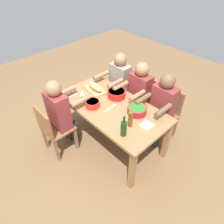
% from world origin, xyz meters
% --- Properties ---
extents(ground_plane, '(8.00, 8.00, 0.00)m').
position_xyz_m(ground_plane, '(0.00, 0.00, 0.00)').
color(ground_plane, brown).
extents(dining_table, '(1.62, 0.85, 0.74)m').
position_xyz_m(dining_table, '(0.00, 0.00, 0.65)').
color(dining_table, '#9E7044').
rests_on(dining_table, ground_plane).
extents(chair_far_center, '(0.40, 0.40, 0.85)m').
position_xyz_m(chair_far_center, '(0.00, 0.75, 0.48)').
color(chair_far_center, olive).
rests_on(chair_far_center, ground_plane).
extents(diner_far_center, '(0.41, 0.53, 1.20)m').
position_xyz_m(diner_far_center, '(-0.00, 0.56, 0.70)').
color(diner_far_center, '#2D2D38').
rests_on(diner_far_center, ground_plane).
extents(chair_far_right, '(0.40, 0.40, 0.85)m').
position_xyz_m(chair_far_right, '(0.45, 0.75, 0.48)').
color(chair_far_right, olive).
rests_on(chair_far_right, ground_plane).
extents(diner_far_right, '(0.41, 0.53, 1.20)m').
position_xyz_m(diner_far_right, '(0.45, 0.56, 0.70)').
color(diner_far_right, '#2D2D38').
rests_on(diner_far_right, ground_plane).
extents(chair_near_left, '(0.40, 0.40, 0.85)m').
position_xyz_m(chair_near_left, '(-0.45, -0.75, 0.48)').
color(chair_near_left, olive).
rests_on(chair_near_left, ground_plane).
extents(diner_near_left, '(0.41, 0.53, 1.20)m').
position_xyz_m(diner_near_left, '(-0.45, -0.56, 0.70)').
color(diner_near_left, '#2D2D38').
rests_on(diner_near_left, ground_plane).
extents(chair_far_left, '(0.40, 0.40, 0.85)m').
position_xyz_m(chair_far_left, '(-0.45, 0.75, 0.48)').
color(chair_far_left, olive).
rests_on(chair_far_left, ground_plane).
extents(diner_far_left, '(0.41, 0.53, 1.20)m').
position_xyz_m(diner_far_left, '(-0.45, 0.56, 0.70)').
color(diner_far_left, '#2D2D38').
rests_on(diner_far_left, ground_plane).
extents(serving_bowl_salad, '(0.27, 0.27, 0.11)m').
position_xyz_m(serving_bowl_salad, '(-0.12, 0.20, 0.80)').
color(serving_bowl_salad, red).
rests_on(serving_bowl_salad, dining_table).
extents(serving_bowl_fruit, '(0.20, 0.20, 0.09)m').
position_xyz_m(serving_bowl_fruit, '(-0.18, -0.20, 0.79)').
color(serving_bowl_fruit, red).
rests_on(serving_bowl_fruit, dining_table).
extents(serving_bowl_greens, '(0.26, 0.26, 0.10)m').
position_xyz_m(serving_bowl_greens, '(0.34, 0.14, 0.80)').
color(serving_bowl_greens, '#B21923').
rests_on(serving_bowl_greens, dining_table).
extents(cutting_board, '(0.43, 0.28, 0.02)m').
position_xyz_m(cutting_board, '(-0.48, 0.09, 0.75)').
color(cutting_board, tan).
rests_on(cutting_board, dining_table).
extents(bread_loaf, '(0.33, 0.16, 0.09)m').
position_xyz_m(bread_loaf, '(-0.48, 0.09, 0.81)').
color(bread_loaf, tan).
rests_on(bread_loaf, cutting_board).
extents(wine_bottle, '(0.08, 0.08, 0.29)m').
position_xyz_m(wine_bottle, '(0.50, -0.28, 0.85)').
color(wine_bottle, '#193819').
rests_on(wine_bottle, dining_table).
extents(beer_bottle, '(0.06, 0.06, 0.22)m').
position_xyz_m(beer_bottle, '(0.44, -0.11, 0.85)').
color(beer_bottle, brown).
rests_on(beer_bottle, dining_table).
extents(wine_glass, '(0.08, 0.08, 0.17)m').
position_xyz_m(wine_glass, '(-0.41, -0.21, 0.86)').
color(wine_glass, silver).
rests_on(wine_glass, dining_table).
extents(fork_far_center, '(0.03, 0.17, 0.01)m').
position_xyz_m(fork_far_center, '(0.14, 0.26, 0.74)').
color(fork_far_center, silver).
rests_on(fork_far_center, dining_table).
extents(fork_far_right, '(0.04, 0.17, 0.01)m').
position_xyz_m(fork_far_right, '(0.59, 0.26, 0.74)').
color(fork_far_right, silver).
rests_on(fork_far_right, dining_table).
extents(fork_near_left, '(0.02, 0.17, 0.01)m').
position_xyz_m(fork_near_left, '(-0.59, -0.26, 0.74)').
color(fork_near_left, silver).
rests_on(fork_near_left, dining_table).
extents(carving_knife, '(0.05, 0.23, 0.01)m').
position_xyz_m(carving_knife, '(0.02, -0.06, 0.74)').
color(carving_knife, silver).
rests_on(carving_knife, dining_table).
extents(napkin_stack, '(0.15, 0.15, 0.02)m').
position_xyz_m(napkin_stack, '(0.60, 0.04, 0.75)').
color(napkin_stack, white).
rests_on(napkin_stack, dining_table).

